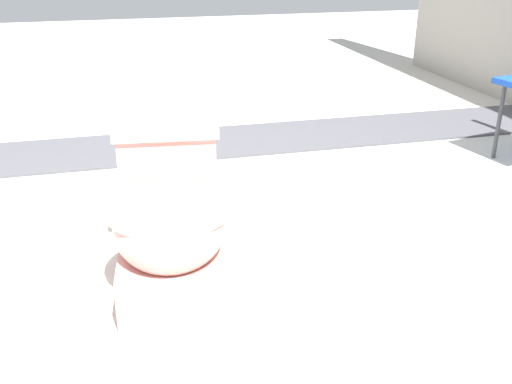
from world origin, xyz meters
The scene contains 3 objects.
ground_plane centered at (0.00, 0.00, 0.00)m, with size 14.00×14.00×0.00m, color beige.
gravel_strip centered at (-1.21, 0.50, 0.01)m, with size 0.56×8.00×0.01m, color #4C4C51.
toilet centered at (0.22, -0.01, 0.22)m, with size 0.67×0.44×0.52m.
Camera 1 is at (2.05, -0.18, 1.12)m, focal length 42.00 mm.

